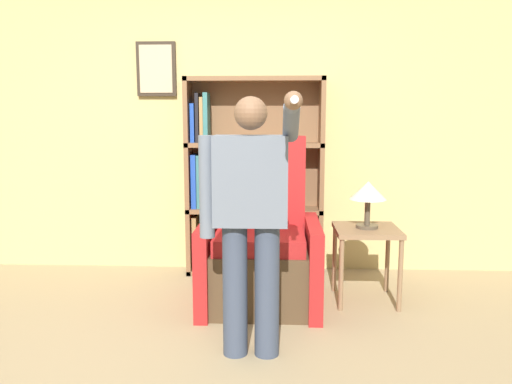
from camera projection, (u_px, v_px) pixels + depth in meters
The scene contains 7 objects.
ground_plane at pixel (202, 373), 2.84m from camera, with size 14.00×14.00×0.00m, color #9E8966.
wall_back at pixel (232, 121), 4.63m from camera, with size 8.00×0.11×2.80m.
bookcase at pixel (241, 182), 4.55m from camera, with size 1.24×0.28×1.79m.
armchair at pixel (260, 252), 3.87m from camera, with size 0.90×0.82×1.29m.
person_standing at pixel (250, 212), 2.92m from camera, with size 0.58×0.78×1.57m.
side_table at pixel (366, 239), 3.88m from camera, with size 0.49×0.49×0.59m.
table_lamp at pixel (368, 193), 3.83m from camera, with size 0.28×0.28×0.36m.
Camera 1 is at (0.42, -2.63, 1.45)m, focal length 35.00 mm.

